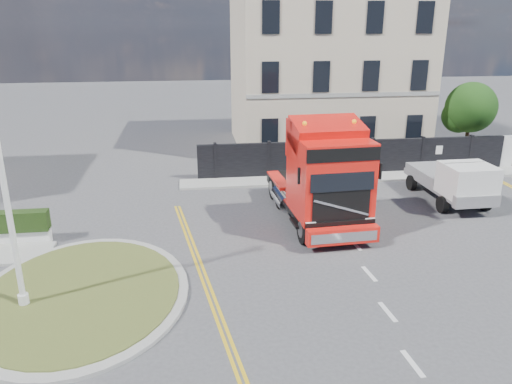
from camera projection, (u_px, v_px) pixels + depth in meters
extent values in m
plane|color=#424244|center=(280.00, 245.00, 19.67)|extent=(120.00, 120.00, 0.00)
cylinder|color=gray|center=(81.00, 294.00, 15.95)|extent=(6.80, 6.80, 0.12)
cylinder|color=#37451B|center=(81.00, 292.00, 15.93)|extent=(6.20, 6.20, 0.05)
cube|color=black|center=(355.00, 157.00, 28.56)|extent=(18.00, 0.25, 2.00)
cube|color=silver|center=(493.00, 152.00, 29.63)|extent=(2.60, 0.12, 2.00)
cube|color=beige|center=(324.00, 66.00, 34.15)|extent=(12.00, 10.00, 11.00)
cylinder|color=#382619|center=(467.00, 138.00, 32.38)|extent=(0.24, 0.24, 2.40)
sphere|color=#153710|center=(471.00, 107.00, 31.74)|extent=(3.20, 3.20, 3.20)
sphere|color=#153710|center=(459.00, 116.00, 32.25)|extent=(2.20, 2.20, 2.20)
cube|color=gray|center=(359.00, 177.00, 28.01)|extent=(20.00, 1.60, 0.12)
cube|color=black|center=(313.00, 197.00, 22.46)|extent=(3.16, 7.31, 0.51)
cube|color=red|center=(329.00, 176.00, 20.09)|extent=(3.00, 3.10, 3.19)
cube|color=red|center=(322.00, 138.00, 20.78)|extent=(2.89, 1.17, 1.59)
cube|color=black|center=(343.00, 176.00, 18.59)|extent=(2.50, 0.20, 1.19)
cube|color=red|center=(343.00, 235.00, 18.98)|extent=(2.86, 0.55, 0.63)
cylinder|color=black|center=(305.00, 229.00, 19.63)|extent=(0.43, 1.20, 1.18)
cylinder|color=gray|center=(305.00, 229.00, 19.63)|extent=(0.44, 0.67, 0.65)
cylinder|color=black|center=(364.00, 225.00, 20.06)|extent=(0.43, 1.20, 1.18)
cylinder|color=gray|center=(364.00, 225.00, 20.06)|extent=(0.44, 0.67, 0.65)
cylinder|color=black|center=(281.00, 196.00, 23.38)|extent=(0.43, 1.20, 1.18)
cylinder|color=gray|center=(281.00, 196.00, 23.38)|extent=(0.44, 0.67, 0.65)
cylinder|color=black|center=(331.00, 193.00, 23.82)|extent=(0.43, 1.20, 1.18)
cylinder|color=gray|center=(331.00, 193.00, 23.82)|extent=(0.44, 0.67, 0.65)
cylinder|color=black|center=(275.00, 187.00, 24.65)|extent=(0.43, 1.20, 1.18)
cylinder|color=gray|center=(275.00, 187.00, 24.65)|extent=(0.44, 0.67, 0.65)
cylinder|color=black|center=(322.00, 184.00, 25.09)|extent=(0.43, 1.20, 1.18)
cylinder|color=gray|center=(322.00, 184.00, 25.09)|extent=(0.44, 0.67, 0.65)
cube|color=slate|center=(447.00, 184.00, 24.48)|extent=(2.18, 5.37, 0.28)
cube|color=silver|center=(467.00, 180.00, 22.68)|extent=(2.14, 2.03, 1.45)
cylinder|color=black|center=(442.00, 204.00, 22.90)|extent=(0.28, 0.78, 0.78)
cylinder|color=black|center=(485.00, 202.00, 23.17)|extent=(0.28, 0.78, 0.78)
cylinder|color=black|center=(411.00, 183.00, 26.04)|extent=(0.28, 0.78, 0.78)
cylinder|color=black|center=(450.00, 181.00, 26.31)|extent=(0.28, 0.78, 0.78)
cylinder|color=silver|center=(5.00, 189.00, 14.06)|extent=(0.17, 0.17, 7.74)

